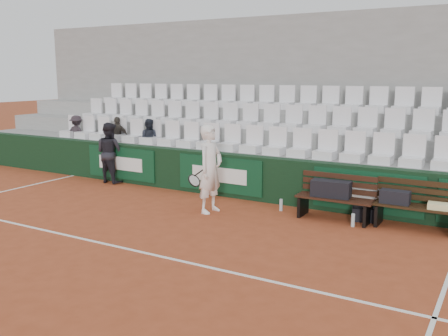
{
  "coord_description": "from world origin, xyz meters",
  "views": [
    {
      "loc": [
        5.59,
        -5.91,
        2.81
      ],
      "look_at": [
        0.75,
        2.4,
        1.0
      ],
      "focal_mm": 40.0,
      "sensor_mm": 36.0,
      "label": 1
    }
  ],
  "objects_px": {
    "sports_bag_right": "(395,197)",
    "spectator_c": "(148,123)",
    "spectator_a": "(76,118)",
    "bench_left": "(334,209)",
    "water_bottle_far": "(353,220)",
    "ball_kid": "(110,153)",
    "sports_bag_ground": "(364,214)",
    "sports_bag_left": "(331,189)",
    "water_bottle_near": "(281,205)",
    "bench_right": "(415,218)",
    "spectator_b": "(117,121)",
    "tennis_player": "(210,169)"
  },
  "relations": [
    {
      "from": "bench_left",
      "to": "sports_bag_right",
      "type": "xyz_separation_m",
      "value": [
        1.1,
        0.12,
        0.35
      ]
    },
    {
      "from": "sports_bag_right",
      "to": "sports_bag_ground",
      "type": "distance_m",
      "value": 0.74
    },
    {
      "from": "bench_left",
      "to": "tennis_player",
      "type": "bearing_deg",
      "value": -163.07
    },
    {
      "from": "water_bottle_near",
      "to": "ball_kid",
      "type": "height_order",
      "value": "ball_kid"
    },
    {
      "from": "spectator_a",
      "to": "bench_left",
      "type": "bearing_deg",
      "value": 161.34
    },
    {
      "from": "sports_bag_left",
      "to": "sports_bag_ground",
      "type": "relative_size",
      "value": 1.75
    },
    {
      "from": "sports_bag_right",
      "to": "tennis_player",
      "type": "bearing_deg",
      "value": -166.36
    },
    {
      "from": "water_bottle_far",
      "to": "ball_kid",
      "type": "height_order",
      "value": "ball_kid"
    },
    {
      "from": "sports_bag_right",
      "to": "tennis_player",
      "type": "distance_m",
      "value": 3.62
    },
    {
      "from": "bench_right",
      "to": "water_bottle_near",
      "type": "distance_m",
      "value": 2.64
    },
    {
      "from": "ball_kid",
      "to": "spectator_b",
      "type": "xyz_separation_m",
      "value": [
        -0.39,
        0.77,
        0.76
      ]
    },
    {
      "from": "ball_kid",
      "to": "spectator_c",
      "type": "bearing_deg",
      "value": -129.85
    },
    {
      "from": "spectator_a",
      "to": "spectator_b",
      "type": "bearing_deg",
      "value": 169.5
    },
    {
      "from": "bench_right",
      "to": "water_bottle_near",
      "type": "height_order",
      "value": "bench_right"
    },
    {
      "from": "spectator_a",
      "to": "water_bottle_far",
      "type": "bearing_deg",
      "value": 160.09
    },
    {
      "from": "sports_bag_right",
      "to": "spectator_a",
      "type": "bearing_deg",
      "value": 173.52
    },
    {
      "from": "sports_bag_right",
      "to": "spectator_c",
      "type": "bearing_deg",
      "value": 170.95
    },
    {
      "from": "sports_bag_right",
      "to": "spectator_c",
      "type": "height_order",
      "value": "spectator_c"
    },
    {
      "from": "bench_left",
      "to": "spectator_c",
      "type": "height_order",
      "value": "spectator_c"
    },
    {
      "from": "sports_bag_left",
      "to": "sports_bag_right",
      "type": "distance_m",
      "value": 1.2
    },
    {
      "from": "bench_right",
      "to": "spectator_a",
      "type": "xyz_separation_m",
      "value": [
        -9.65,
        1.03,
        1.32
      ]
    },
    {
      "from": "spectator_c",
      "to": "water_bottle_near",
      "type": "bearing_deg",
      "value": 146.23
    },
    {
      "from": "bench_right",
      "to": "spectator_b",
      "type": "relative_size",
      "value": 1.35
    },
    {
      "from": "water_bottle_far",
      "to": "spectator_a",
      "type": "height_order",
      "value": "spectator_a"
    },
    {
      "from": "water_bottle_far",
      "to": "spectator_c",
      "type": "xyz_separation_m",
      "value": [
        -5.96,
        1.43,
        1.42
      ]
    },
    {
      "from": "bench_right",
      "to": "sports_bag_ground",
      "type": "distance_m",
      "value": 0.96
    },
    {
      "from": "water_bottle_near",
      "to": "spectator_a",
      "type": "distance_m",
      "value": 7.24
    },
    {
      "from": "water_bottle_far",
      "to": "spectator_c",
      "type": "height_order",
      "value": "spectator_c"
    },
    {
      "from": "sports_bag_right",
      "to": "water_bottle_near",
      "type": "distance_m",
      "value": 2.31
    },
    {
      "from": "water_bottle_near",
      "to": "spectator_c",
      "type": "height_order",
      "value": "spectator_c"
    },
    {
      "from": "bench_right",
      "to": "bench_left",
      "type": "bearing_deg",
      "value": -174.6
    },
    {
      "from": "bench_left",
      "to": "ball_kid",
      "type": "height_order",
      "value": "ball_kid"
    },
    {
      "from": "water_bottle_near",
      "to": "spectator_b",
      "type": "xyz_separation_m",
      "value": [
        -5.43,
        1.09,
        1.43
      ]
    },
    {
      "from": "bench_right",
      "to": "sports_bag_ground",
      "type": "relative_size",
      "value": 3.47
    },
    {
      "from": "water_bottle_near",
      "to": "ball_kid",
      "type": "distance_m",
      "value": 5.09
    },
    {
      "from": "ball_kid",
      "to": "spectator_b",
      "type": "bearing_deg",
      "value": -60.72
    },
    {
      "from": "water_bottle_near",
      "to": "bench_right",
      "type": "bearing_deg",
      "value": 1.19
    },
    {
      "from": "sports_bag_right",
      "to": "spectator_b",
      "type": "distance_m",
      "value": 7.83
    },
    {
      "from": "bench_left",
      "to": "spectator_a",
      "type": "distance_m",
      "value": 8.37
    },
    {
      "from": "bench_left",
      "to": "spectator_b",
      "type": "relative_size",
      "value": 1.35
    },
    {
      "from": "bench_left",
      "to": "tennis_player",
      "type": "height_order",
      "value": "tennis_player"
    },
    {
      "from": "sports_bag_ground",
      "to": "water_bottle_far",
      "type": "bearing_deg",
      "value": -98.98
    },
    {
      "from": "sports_bag_right",
      "to": "sports_bag_ground",
      "type": "height_order",
      "value": "sports_bag_right"
    },
    {
      "from": "water_bottle_near",
      "to": "water_bottle_far",
      "type": "bearing_deg",
      "value": -11.9
    },
    {
      "from": "sports_bag_left",
      "to": "sports_bag_right",
      "type": "xyz_separation_m",
      "value": [
        1.19,
        0.1,
        -0.04
      ]
    },
    {
      "from": "sports_bag_ground",
      "to": "spectator_c",
      "type": "height_order",
      "value": "spectator_c"
    },
    {
      "from": "ball_kid",
      "to": "spectator_a",
      "type": "xyz_separation_m",
      "value": [
        -1.98,
        0.77,
        0.75
      ]
    },
    {
      "from": "water_bottle_near",
      "to": "tennis_player",
      "type": "xyz_separation_m",
      "value": [
        -1.23,
        -0.81,
        0.78
      ]
    },
    {
      "from": "sports_bag_right",
      "to": "spectator_a",
      "type": "distance_m",
      "value": 9.39
    },
    {
      "from": "bench_left",
      "to": "sports_bag_left",
      "type": "distance_m",
      "value": 0.4
    }
  ]
}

